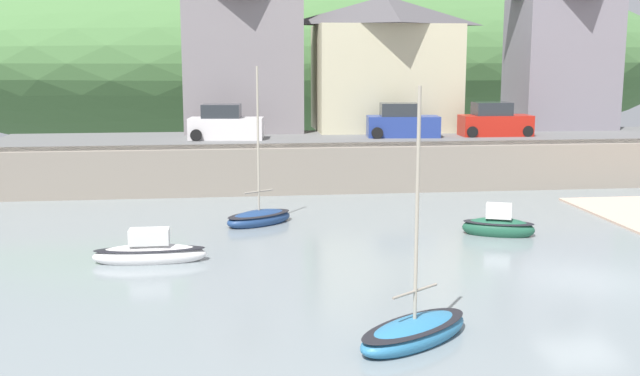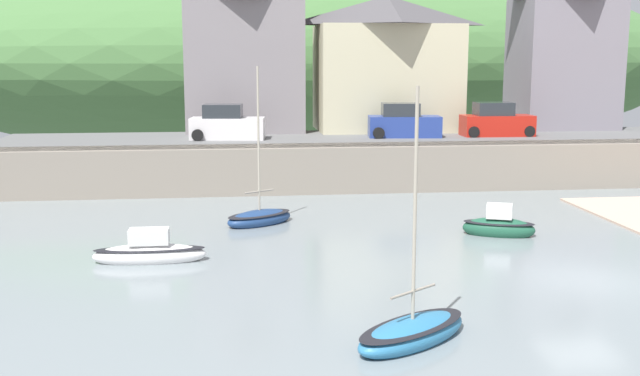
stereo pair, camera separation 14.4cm
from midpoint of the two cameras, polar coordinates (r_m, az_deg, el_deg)
name	(u,v)px [view 1 (the left image)]	position (r m, az deg, el deg)	size (l,w,h in m)	color
quay_seawall	(436,162)	(41.41, 8.58, 1.94)	(48.00, 9.40, 2.40)	gray
hillside_backdrop	(294,62)	(77.51, -2.02, 9.46)	(80.00, 44.00, 18.49)	#48753D
waterfront_building_left	(242,43)	(47.23, -5.94, 10.77)	(7.40, 4.51, 10.54)	gray
waterfront_building_centre	(385,63)	(48.22, 4.80, 9.36)	(8.95, 6.08, 8.26)	beige
waterfront_building_right	(562,45)	(51.80, 17.61, 10.21)	(6.37, 5.13, 10.42)	gray
motorboat_with_cabin	(498,226)	(30.80, 13.10, -2.80)	(3.03, 2.07, 1.45)	#1F563D
sailboat_blue_trim	(150,253)	(26.77, -12.81, -4.75)	(3.86, 1.00, 1.35)	white
sailboat_white_hull	(259,217)	(32.08, -4.72, -2.21)	(3.35, 2.86, 6.75)	navy
sailboat_far_left	(414,331)	(19.19, 6.88, -10.61)	(3.73, 3.25, 6.46)	teal
parked_car_near_slipway	(225,125)	(42.88, -7.22, 4.73)	(4.27, 2.17, 1.95)	silver
parked_car_by_wall	(402,123)	(44.00, 6.08, 4.88)	(4.25, 2.10, 1.95)	navy
parked_car_end_of_row	(495,122)	(45.56, 12.88, 4.86)	(4.13, 1.82, 1.95)	red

